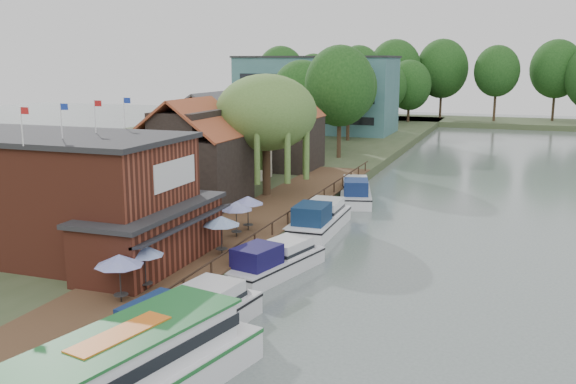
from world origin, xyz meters
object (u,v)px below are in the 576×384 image
(cottage_a, at_px, (191,152))
(cruiser_1, at_px, (274,257))
(cruiser_0, at_px, (187,314))
(swan, at_px, (125,372))
(hotel_block, at_px, (317,94))
(umbrella_1, at_px, (145,268))
(cottage_c, at_px, (285,129))
(cruiser_2, at_px, (319,215))
(tour_boat, at_px, (107,380))
(cruiser_3, at_px, (356,189))
(umbrella_4, at_px, (248,213))
(umbrella_0, at_px, (120,278))
(cottage_b, at_px, (213,137))
(pub, at_px, (84,197))
(willow, at_px, (266,136))
(umbrella_3, at_px, (236,219))
(umbrella_2, at_px, (222,235))

(cottage_a, height_order, cruiser_1, cottage_a)
(cruiser_0, bearing_deg, swan, -90.31)
(hotel_block, relative_size, umbrella_1, 10.69)
(cottage_c, xyz_separation_m, cruiser_2, (10.13, -20.11, -4.04))
(cottage_a, relative_size, cruiser_1, 0.96)
(tour_boat, bearing_deg, cruiser_3, 103.35)
(cruiser_0, height_order, cruiser_3, cruiser_0)
(umbrella_4, height_order, cruiser_1, umbrella_4)
(umbrella_0, bearing_deg, cottage_b, 108.46)
(pub, height_order, cottage_c, cottage_c)
(pub, distance_m, cottage_c, 34.01)
(cottage_a, relative_size, umbrella_4, 3.62)
(cruiser_2, bearing_deg, cottage_c, 115.46)
(cottage_a, relative_size, cruiser_0, 0.85)
(umbrella_4, bearing_deg, willow, 105.64)
(umbrella_0, relative_size, cruiser_1, 0.26)
(cottage_c, xyz_separation_m, umbrella_1, (6.51, -37.95, -2.96))
(cottage_b, distance_m, willow, 9.07)
(cottage_b, xyz_separation_m, cruiser_2, (14.13, -11.11, -4.04))
(cottage_c, height_order, cruiser_0, cottage_c)
(cottage_b, height_order, swan, cottage_b)
(umbrella_1, height_order, umbrella_3, same)
(hotel_block, distance_m, umbrella_1, 76.50)
(cottage_a, height_order, cruiser_0, cottage_a)
(cruiser_0, relative_size, swan, 22.87)
(umbrella_0, height_order, umbrella_4, same)
(umbrella_2, distance_m, swan, 13.48)
(cottage_a, bearing_deg, umbrella_4, -39.69)
(cruiser_2, height_order, cruiser_3, cruiser_2)
(tour_boat, bearing_deg, umbrella_0, 133.65)
(umbrella_4, relative_size, cruiser_3, 0.25)
(cottage_a, xyz_separation_m, umbrella_0, (7.27, -20.76, -2.96))
(hotel_block, xyz_separation_m, cruiser_3, (18.15, -46.04, -6.01))
(willow, bearing_deg, umbrella_4, -74.36)
(willow, distance_m, umbrella_3, 14.19)
(pub, relative_size, cruiser_0, 1.99)
(umbrella_4, bearing_deg, cottage_a, 140.31)
(cruiser_3, bearing_deg, swan, -105.99)
(umbrella_1, height_order, tour_boat, umbrella_1)
(pub, distance_m, umbrella_1, 7.97)
(willow, bearing_deg, hotel_block, 102.71)
(cottage_a, xyz_separation_m, cruiser_3, (11.15, 9.96, -4.11))
(cruiser_3, xyz_separation_m, swan, (-0.65, -35.30, -0.92))
(hotel_block, height_order, umbrella_1, hotel_block)
(cottage_a, height_order, tour_boat, cottage_a)
(cottage_b, distance_m, umbrella_2, 25.14)
(umbrella_2, bearing_deg, cruiser_0, -73.94)
(cottage_c, height_order, swan, cottage_c)
(umbrella_0, relative_size, umbrella_2, 1.00)
(willow, distance_m, cruiser_1, 18.64)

